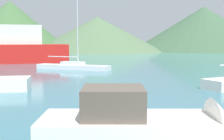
% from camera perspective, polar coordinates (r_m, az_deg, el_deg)
% --- Properties ---
extents(motorboat_near, '(6.30, 2.88, 2.28)m').
position_cam_1_polar(motorboat_near, '(8.64, 6.71, -11.41)').
color(motorboat_near, white).
rests_on(motorboat_near, ground_plane).
extents(sailboat_middle, '(8.39, 5.82, 7.75)m').
position_cam_1_polar(sailboat_middle, '(32.02, -7.97, 0.78)').
color(sailboat_middle, silver).
rests_on(sailboat_middle, ground_plane).
extents(hill_central, '(38.86, 38.86, 16.02)m').
position_cam_1_polar(hill_central, '(94.87, -19.93, 8.28)').
color(hill_central, '#3D6038').
rests_on(hill_central, ground_plane).
extents(hill_east, '(43.90, 43.90, 11.44)m').
position_cam_1_polar(hill_east, '(93.29, -2.98, 7.25)').
color(hill_east, '#4C6647').
rests_on(hill_east, ground_plane).
extents(hill_far_east, '(51.70, 51.70, 15.85)m').
position_cam_1_polar(hill_far_east, '(107.81, 18.00, 7.94)').
color(hill_far_east, '#38563D').
rests_on(hill_far_east, ground_plane).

